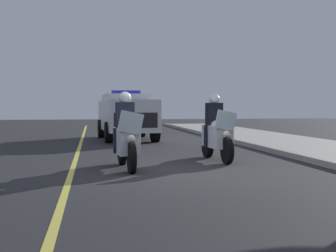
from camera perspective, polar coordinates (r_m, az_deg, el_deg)
The scene contains 6 objects.
ground_plane at distance 9.68m, azimuth 1.74°, elevation -5.78°, with size 80.00×80.00×0.00m, color #28282B.
curb_strip at distance 10.89m, azimuth 20.08°, elevation -4.61°, with size 48.00×0.24×0.15m, color #9E9B93.
lane_stripe_center at distance 9.51m, azimuth -12.01°, elevation -5.96°, with size 48.00×0.12×0.01m, color #E0D14C.
police_motorcycle_lead_left at distance 10.23m, azimuth -5.21°, elevation -1.41°, with size 2.14×0.61×1.72m.
police_motorcycle_lead_right at distance 11.77m, azimuth 6.06°, elevation -0.91°, with size 2.14×0.61×1.72m.
police_suv at distance 19.16m, azimuth -5.22°, elevation 1.49°, with size 5.02×2.35×2.05m.
Camera 1 is at (9.40, -1.85, 1.39)m, focal length 48.99 mm.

